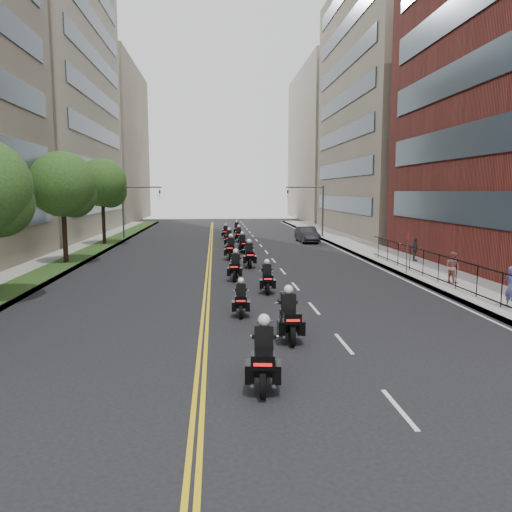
{
  "coord_description": "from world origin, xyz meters",
  "views": [
    {
      "loc": [
        -1.01,
        -10.69,
        5.02
      ],
      "look_at": [
        1.04,
        14.21,
        1.75
      ],
      "focal_mm": 35.0,
      "sensor_mm": 36.0,
      "label": 1
    }
  ],
  "objects_px": {
    "motorcycle_1": "(289,318)",
    "pedestrian_c": "(415,249)",
    "motorcycle_9": "(239,235)",
    "motorcycle_10": "(226,233)",
    "motorcycle_6": "(231,249)",
    "motorcycle_11": "(237,229)",
    "motorcycle_0": "(264,358)",
    "motorcycle_2": "(241,300)",
    "motorcycle_3": "(267,279)",
    "parked_sedan": "(307,235)",
    "pedestrian_b": "(453,267)",
    "motorcycle_4": "(235,268)",
    "motorcycle_8": "(229,239)",
    "motorcycle_7": "(243,244)",
    "pedestrian_a": "(512,287)",
    "motorcycle_5": "(249,256)"
  },
  "relations": [
    {
      "from": "motorcycle_1",
      "to": "pedestrian_c",
      "type": "xyz_separation_m",
      "value": [
        11.44,
        17.2,
        0.23
      ]
    },
    {
      "from": "motorcycle_9",
      "to": "motorcycle_10",
      "type": "relative_size",
      "value": 1.09
    },
    {
      "from": "motorcycle_6",
      "to": "motorcycle_11",
      "type": "distance_m",
      "value": 20.36
    },
    {
      "from": "motorcycle_0",
      "to": "motorcycle_2",
      "type": "distance_m",
      "value": 7.53
    },
    {
      "from": "motorcycle_2",
      "to": "motorcycle_3",
      "type": "relative_size",
      "value": 0.92
    },
    {
      "from": "motorcycle_6",
      "to": "motorcycle_1",
      "type": "bearing_deg",
      "value": -79.87
    },
    {
      "from": "parked_sedan",
      "to": "pedestrian_b",
      "type": "height_order",
      "value": "pedestrian_b"
    },
    {
      "from": "motorcycle_3",
      "to": "pedestrian_b",
      "type": "relative_size",
      "value": 1.36
    },
    {
      "from": "motorcycle_2",
      "to": "motorcycle_4",
      "type": "relative_size",
      "value": 0.86
    },
    {
      "from": "parked_sedan",
      "to": "pedestrian_c",
      "type": "bearing_deg",
      "value": -74.75
    },
    {
      "from": "motorcycle_0",
      "to": "motorcycle_8",
      "type": "height_order",
      "value": "motorcycle_0"
    },
    {
      "from": "motorcycle_10",
      "to": "parked_sedan",
      "type": "relative_size",
      "value": 0.46
    },
    {
      "from": "motorcycle_6",
      "to": "pedestrian_c",
      "type": "xyz_separation_m",
      "value": [
        12.76,
        -3.12,
        0.22
      ]
    },
    {
      "from": "motorcycle_1",
      "to": "motorcycle_6",
      "type": "relative_size",
      "value": 0.99
    },
    {
      "from": "motorcycle_0",
      "to": "pedestrian_c",
      "type": "xyz_separation_m",
      "value": [
        12.68,
        21.2,
        0.22
      ]
    },
    {
      "from": "motorcycle_8",
      "to": "pedestrian_c",
      "type": "xyz_separation_m",
      "value": [
        12.67,
        -11.03,
        0.26
      ]
    },
    {
      "from": "motorcycle_0",
      "to": "motorcycle_2",
      "type": "relative_size",
      "value": 1.23
    },
    {
      "from": "motorcycle_3",
      "to": "motorcycle_7",
      "type": "xyz_separation_m",
      "value": [
        -0.34,
        16.02,
        0.03
      ]
    },
    {
      "from": "motorcycle_9",
      "to": "motorcycle_10",
      "type": "height_order",
      "value": "motorcycle_9"
    },
    {
      "from": "parked_sedan",
      "to": "motorcycle_7",
      "type": "bearing_deg",
      "value": -133.68
    },
    {
      "from": "motorcycle_2",
      "to": "motorcycle_6",
      "type": "relative_size",
      "value": 0.81
    },
    {
      "from": "motorcycle_0",
      "to": "pedestrian_b",
      "type": "xyz_separation_m",
      "value": [
        11.41,
        13.01,
        0.24
      ]
    },
    {
      "from": "motorcycle_8",
      "to": "motorcycle_9",
      "type": "height_order",
      "value": "motorcycle_8"
    },
    {
      "from": "pedestrian_a",
      "to": "motorcycle_0",
      "type": "bearing_deg",
      "value": 107.07
    },
    {
      "from": "motorcycle_6",
      "to": "pedestrian_a",
      "type": "xyz_separation_m",
      "value": [
        11.2,
        -17.13,
        0.29
      ]
    },
    {
      "from": "motorcycle_1",
      "to": "motorcycle_10",
      "type": "relative_size",
      "value": 1.19
    },
    {
      "from": "motorcycle_5",
      "to": "motorcycle_8",
      "type": "xyz_separation_m",
      "value": [
        -1.0,
        11.87,
        -0.04
      ]
    },
    {
      "from": "motorcycle_5",
      "to": "pedestrian_a",
      "type": "bearing_deg",
      "value": -52.09
    },
    {
      "from": "motorcycle_8",
      "to": "motorcycle_10",
      "type": "distance_m",
      "value": 8.28
    },
    {
      "from": "motorcycle_1",
      "to": "motorcycle_5",
      "type": "height_order",
      "value": "motorcycle_5"
    },
    {
      "from": "motorcycle_6",
      "to": "motorcycle_7",
      "type": "xyz_separation_m",
      "value": [
        1.07,
        3.69,
        -0.06
      ]
    },
    {
      "from": "motorcycle_3",
      "to": "parked_sedan",
      "type": "height_order",
      "value": "motorcycle_3"
    },
    {
      "from": "motorcycle_0",
      "to": "motorcycle_8",
      "type": "relative_size",
      "value": 1.06
    },
    {
      "from": "motorcycle_0",
      "to": "motorcycle_6",
      "type": "bearing_deg",
      "value": 97.08
    },
    {
      "from": "motorcycle_4",
      "to": "motorcycle_6",
      "type": "height_order",
      "value": "motorcycle_6"
    },
    {
      "from": "motorcycle_8",
      "to": "pedestrian_a",
      "type": "bearing_deg",
      "value": -62.92
    },
    {
      "from": "motorcycle_2",
      "to": "motorcycle_7",
      "type": "relative_size",
      "value": 0.88
    },
    {
      "from": "parked_sedan",
      "to": "pedestrian_c",
      "type": "xyz_separation_m",
      "value": [
        4.89,
        -14.75,
        0.2
      ]
    },
    {
      "from": "motorcycle_4",
      "to": "motorcycle_9",
      "type": "relative_size",
      "value": 1.04
    },
    {
      "from": "motorcycle_0",
      "to": "parked_sedan",
      "type": "distance_m",
      "value": 36.79
    },
    {
      "from": "motorcycle_6",
      "to": "motorcycle_4",
      "type": "bearing_deg",
      "value": -83.69
    },
    {
      "from": "motorcycle_3",
      "to": "motorcycle_9",
      "type": "height_order",
      "value": "motorcycle_9"
    },
    {
      "from": "motorcycle_3",
      "to": "motorcycle_4",
      "type": "xyz_separation_m",
      "value": [
        -1.42,
        3.64,
        0.04
      ]
    },
    {
      "from": "motorcycle_9",
      "to": "motorcycle_11",
      "type": "bearing_deg",
      "value": 91.69
    },
    {
      "from": "motorcycle_9",
      "to": "pedestrian_a",
      "type": "relative_size",
      "value": 1.3
    },
    {
      "from": "motorcycle_4",
      "to": "motorcycle_7",
      "type": "relative_size",
      "value": 1.02
    },
    {
      "from": "motorcycle_2",
      "to": "pedestrian_a",
      "type": "xyz_separation_m",
      "value": [
        11.32,
        -0.33,
        0.44
      ]
    },
    {
      "from": "motorcycle_7",
      "to": "motorcycle_3",
      "type": "bearing_deg",
      "value": -94.44
    },
    {
      "from": "motorcycle_4",
      "to": "motorcycle_6",
      "type": "xyz_separation_m",
      "value": [
        0.01,
        8.69,
        0.04
      ]
    },
    {
      "from": "pedestrian_a",
      "to": "parked_sedan",
      "type": "bearing_deg",
      "value": -9.24
    }
  ]
}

